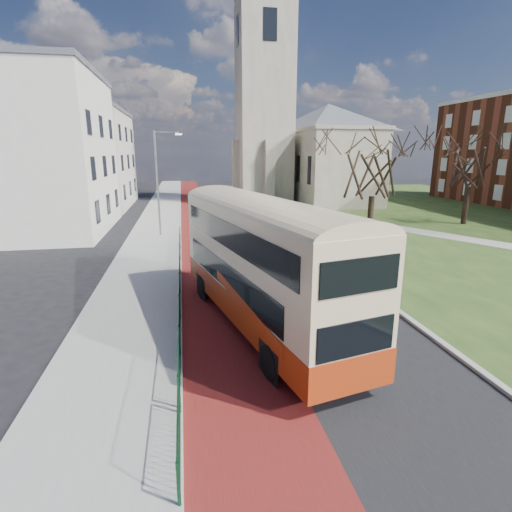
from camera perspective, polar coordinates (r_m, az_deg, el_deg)
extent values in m
plane|color=black|center=(15.90, 0.05, -9.76)|extent=(160.00, 160.00, 0.00)
cube|color=black|center=(35.11, -3.48, 3.85)|extent=(9.00, 120.00, 0.01)
cube|color=#591414|center=(34.89, -7.89, 3.67)|extent=(3.40, 120.00, 0.01)
cube|color=gray|center=(34.93, -14.14, 3.47)|extent=(4.00, 120.00, 0.12)
cube|color=#999993|center=(34.85, -10.85, 3.63)|extent=(0.25, 120.00, 0.13)
cube|color=#999993|center=(37.84, 3.10, 4.73)|extent=(0.25, 80.00, 0.13)
cube|color=#284318|center=(46.65, 27.71, 4.91)|extent=(40.00, 80.00, 0.04)
cube|color=#9E998C|center=(33.80, 31.95, 1.29)|extent=(18.84, 32.82, 0.03)
cylinder|color=#0E3E21|center=(19.05, -10.93, -2.32)|extent=(0.04, 24.00, 0.04)
cylinder|color=#0E3E21|center=(19.34, -10.80, -5.01)|extent=(0.04, 24.00, 0.04)
cube|color=gray|center=(53.59, 1.16, 20.47)|extent=(6.50, 6.50, 24.00)
cube|color=gray|center=(55.67, 9.93, 12.31)|extent=(9.00, 18.00, 9.00)
pyramid|color=#565960|center=(55.96, 10.31, 20.62)|extent=(9.00, 18.00, 3.60)
cube|color=silver|center=(37.98, -28.56, 12.45)|extent=(10.00, 14.00, 12.50)
cube|color=#565960|center=(38.48, -29.82, 22.10)|extent=(10.30, 14.30, 0.50)
cube|color=beige|center=(53.47, -23.25, 12.36)|extent=(10.00, 16.00, 11.00)
cube|color=#565960|center=(53.67, -23.90, 18.48)|extent=(10.30, 16.30, 0.50)
cylinder|color=gray|center=(32.39, -13.90, 9.90)|extent=(0.16, 0.16, 8.00)
cylinder|color=gray|center=(32.29, -12.67, 16.89)|extent=(1.80, 0.10, 0.10)
cube|color=silver|center=(32.27, -10.99, 16.71)|extent=(0.50, 0.18, 0.12)
cube|color=#9F2F0E|center=(15.31, 0.85, -6.43)|extent=(5.13, 11.80, 1.04)
cube|color=beige|center=(14.70, 0.88, 1.00)|extent=(5.10, 11.74, 3.03)
cube|color=black|center=(14.77, -4.29, -2.76)|extent=(2.14, 9.21, 0.99)
cube|color=black|center=(15.77, 4.77, -1.63)|extent=(2.14, 9.21, 0.99)
cube|color=black|center=(14.09, -3.99, 2.98)|extent=(2.34, 10.10, 0.94)
cube|color=black|center=(15.13, 5.45, 3.77)|extent=(2.34, 10.10, 0.94)
cube|color=black|center=(20.13, -5.77, 1.93)|extent=(2.30, 0.60, 1.10)
cube|color=black|center=(19.85, -5.88, 6.35)|extent=(2.30, 0.60, 0.94)
cube|color=orange|center=(19.77, -5.93, 8.05)|extent=(1.84, 0.51, 0.31)
cylinder|color=black|center=(18.57, -7.52, -4.42)|extent=(0.55, 1.13, 1.09)
cylinder|color=black|center=(19.32, -0.58, -3.53)|extent=(0.55, 1.13, 1.09)
cylinder|color=black|center=(12.23, 2.27, -14.89)|extent=(0.55, 1.13, 1.09)
cylinder|color=black|center=(13.34, 11.96, -12.57)|extent=(0.55, 1.13, 1.09)
cylinder|color=black|center=(29.42, 15.98, 4.77)|extent=(0.49, 0.49, 3.53)
cylinder|color=black|center=(42.06, 27.75, 6.42)|extent=(0.50, 0.50, 3.45)
cylinder|color=black|center=(27.00, 16.21, 1.08)|extent=(0.66, 0.66, 0.93)
cylinder|color=gray|center=(26.89, 16.29, 2.11)|extent=(0.70, 0.70, 0.06)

